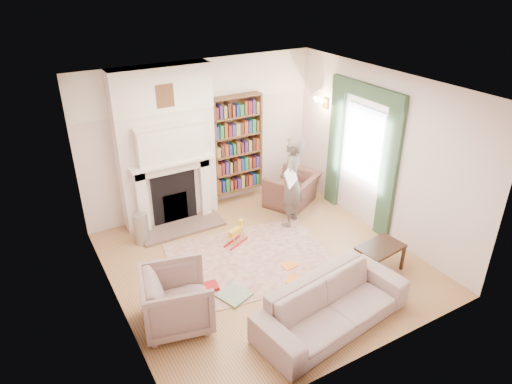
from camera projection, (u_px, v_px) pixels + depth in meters
floor at (264, 262)px, 7.25m from camera, size 4.50×4.50×0.00m
ceiling at (265, 88)px, 5.98m from camera, size 4.50×4.50×0.00m
wall_back at (202, 137)px, 8.35m from camera, size 4.50×0.00×4.50m
wall_front at (372, 263)px, 4.88m from camera, size 4.50×0.00×4.50m
wall_left at (108, 223)px, 5.62m from camera, size 0.00×4.50×4.50m
wall_right at (380, 154)px, 7.61m from camera, size 0.00×4.50×4.50m
fireplace at (167, 149)px, 7.87m from camera, size 1.70×0.58×2.80m
bookcase at (237, 144)px, 8.64m from camera, size 1.00×0.24×1.85m
window at (363, 144)px, 7.89m from camera, size 0.02×0.90×1.30m
curtain_left at (389, 172)px, 7.45m from camera, size 0.07×0.32×2.40m
curtain_right at (335, 145)px, 8.53m from camera, size 0.07×0.32×2.40m
pelmet at (367, 91)px, 7.45m from camera, size 0.09×1.70×0.24m
wall_sconce at (317, 105)px, 8.45m from camera, size 0.20×0.24×0.24m
rug at (251, 260)px, 7.31m from camera, size 2.74×2.25×0.01m
armchair_reading at (292, 190)px, 8.86m from camera, size 1.24×1.19×0.62m
armchair_left at (177, 299)px, 5.86m from camera, size 1.05×1.03×0.80m
sofa at (332, 305)px, 5.89m from camera, size 2.25×1.14×0.63m
man_reading at (291, 182)px, 7.96m from camera, size 0.73×0.69×1.67m
newspaper at (291, 176)px, 7.63m from camera, size 0.40×0.35×0.28m
coffee_table at (379, 259)px, 6.96m from camera, size 0.75×0.54×0.45m
paraffin_heater at (141, 228)px, 7.65m from camera, size 0.25×0.25×0.55m
rocking_horse at (236, 234)px, 7.64m from camera, size 0.48×0.35×0.39m
board_game at (234, 295)px, 6.51m from camera, size 0.51×0.51×0.03m
game_box_lid at (207, 287)px, 6.64m from camera, size 0.35×0.26×0.05m
comic_annuals at (291, 272)px, 6.99m from camera, size 0.43×0.57×0.02m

